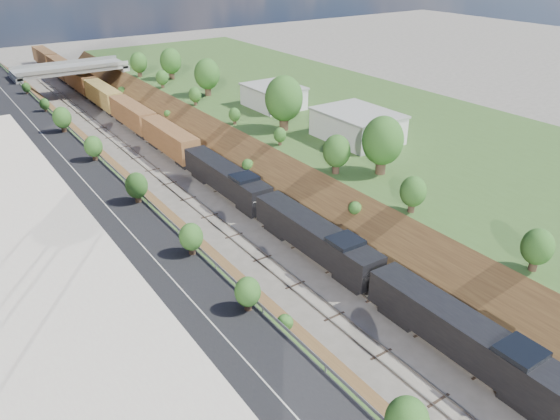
{
  "coord_description": "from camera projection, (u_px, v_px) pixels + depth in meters",
  "views": [
    {
      "loc": [
        -30.35,
        -6.82,
        31.97
      ],
      "look_at": [
        -0.86,
        36.71,
        6.0
      ],
      "focal_mm": 35.0,
      "sensor_mm": 36.0,
      "label": 1
    }
  ],
  "objects": [
    {
      "name": "tree_left_crest",
      "position": [
        284.0,
        317.0,
        40.28
      ],
      "size": [
        2.45,
        2.45,
        3.55
      ],
      "color": "#473323",
      "rests_on": "platform_left"
    },
    {
      "name": "tree_right_large",
      "position": [
        383.0,
        141.0,
        68.57
      ],
      "size": [
        5.25,
        5.25,
        7.61
      ],
      "color": "#473323",
      "rests_on": "platform_right"
    },
    {
      "name": "rail_left_track",
      "position": [
        178.0,
        190.0,
        77.67
      ],
      "size": [
        1.58,
        180.0,
        0.18
      ],
      "primitive_type": "cube",
      "color": "gray",
      "rests_on": "ground"
    },
    {
      "name": "overpass",
      "position": [
        71.0,
        75.0,
        122.87
      ],
      "size": [
        24.5,
        8.3,
        7.4
      ],
      "color": "gray",
      "rests_on": "ground"
    },
    {
      "name": "embankment_left",
      "position": [
        121.0,
        205.0,
        73.49
      ],
      "size": [
        10.0,
        180.0,
        10.0
      ],
      "primitive_type": "cube",
      "rotation": [
        0.0,
        0.79,
        0.0
      ],
      "color": "olive",
      "rests_on": "ground"
    },
    {
      "name": "platform_right",
      "position": [
        366.0,
        130.0,
        94.51
      ],
      "size": [
        44.0,
        180.0,
        5.0
      ],
      "primitive_type": "cube",
      "color": "#395924",
      "rests_on": "ground"
    },
    {
      "name": "guardrail",
      "position": [
        113.0,
        168.0,
        70.68
      ],
      "size": [
        0.1,
        171.0,
        0.7
      ],
      "color": "#99999E",
      "rests_on": "platform_left"
    },
    {
      "name": "freight_train",
      "position": [
        136.0,
        117.0,
        101.04
      ],
      "size": [
        3.22,
        163.7,
        4.77
      ],
      "color": "black",
      "rests_on": "ground"
    },
    {
      "name": "white_building_far",
      "position": [
        274.0,
        97.0,
        97.97
      ],
      "size": [
        8.0,
        10.0,
        3.6
      ],
      "primitive_type": "cube",
      "color": "silver",
      "rests_on": "platform_right"
    },
    {
      "name": "road",
      "position": [
        81.0,
        178.0,
        68.99
      ],
      "size": [
        8.0,
        180.0,
        0.1
      ],
      "primitive_type": "cube",
      "color": "black",
      "rests_on": "platform_left"
    },
    {
      "name": "embankment_right",
      "position": [
        259.0,
        171.0,
        84.55
      ],
      "size": [
        10.0,
        180.0,
        10.0
      ],
      "primitive_type": "cube",
      "rotation": [
        0.0,
        0.79,
        0.0
      ],
      "color": "olive",
      "rests_on": "ground"
    },
    {
      "name": "rail_right_track",
      "position": [
        211.0,
        182.0,
        80.29
      ],
      "size": [
        1.58,
        180.0,
        0.18
      ],
      "primitive_type": "cube",
      "color": "gray",
      "rests_on": "ground"
    },
    {
      "name": "white_building_near",
      "position": [
        357.0,
        126.0,
        81.8
      ],
      "size": [
        9.0,
        12.0,
        4.0
      ],
      "primitive_type": "cube",
      "color": "silver",
      "rests_on": "platform_right"
    }
  ]
}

